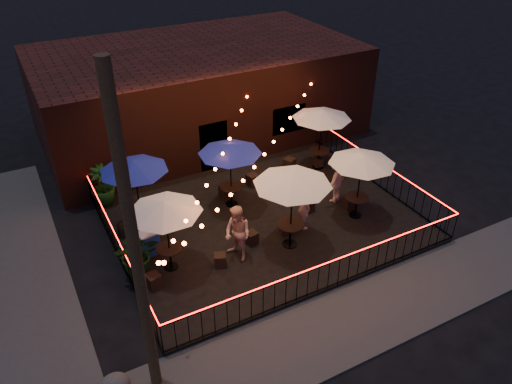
{
  "coord_description": "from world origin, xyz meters",
  "views": [
    {
      "loc": [
        -6.9,
        -10.51,
        10.36
      ],
      "look_at": [
        -0.28,
        1.9,
        1.4
      ],
      "focal_mm": 35.0,
      "sensor_mm": 36.0,
      "label": 1
    }
  ],
  "objects_px": {
    "cafe_table_0": "(164,208)",
    "cafe_table_4": "(362,159)",
    "cafe_table_5": "(322,115)",
    "cafe_table_2": "(293,180)",
    "utility_pole": "(135,254)",
    "cooler": "(149,243)",
    "cafe_table_1": "(134,167)",
    "cafe_table_3": "(230,150)"
  },
  "relations": [
    {
      "from": "cafe_table_4",
      "to": "cafe_table_5",
      "type": "xyz_separation_m",
      "value": [
        0.78,
        3.49,
        0.08
      ]
    },
    {
      "from": "cafe_table_2",
      "to": "cafe_table_5",
      "type": "relative_size",
      "value": 1.05
    },
    {
      "from": "cafe_table_0",
      "to": "cafe_table_2",
      "type": "xyz_separation_m",
      "value": [
        3.8,
        -0.77,
        0.25
      ]
    },
    {
      "from": "cafe_table_2",
      "to": "cafe_table_4",
      "type": "height_order",
      "value": "cafe_table_2"
    },
    {
      "from": "cafe_table_5",
      "to": "cafe_table_2",
      "type": "bearing_deg",
      "value": -134.01
    },
    {
      "from": "cafe_table_1",
      "to": "cafe_table_3",
      "type": "distance_m",
      "value": 3.29
    },
    {
      "from": "cafe_table_2",
      "to": "cooler",
      "type": "xyz_separation_m",
      "value": [
        -4.16,
        1.71,
        -2.04
      ]
    },
    {
      "from": "cafe_table_0",
      "to": "cafe_table_3",
      "type": "bearing_deg",
      "value": 35.7
    },
    {
      "from": "cafe_table_4",
      "to": "cafe_table_3",
      "type": "bearing_deg",
      "value": 142.74
    },
    {
      "from": "cafe_table_5",
      "to": "cafe_table_3",
      "type": "bearing_deg",
      "value": -169.71
    },
    {
      "from": "cooler",
      "to": "cafe_table_1",
      "type": "bearing_deg",
      "value": 72.18
    },
    {
      "from": "utility_pole",
      "to": "cafe_table_5",
      "type": "height_order",
      "value": "utility_pole"
    },
    {
      "from": "cafe_table_4",
      "to": "cooler",
      "type": "relative_size",
      "value": 3.36
    },
    {
      "from": "cafe_table_2",
      "to": "cooler",
      "type": "relative_size",
      "value": 3.24
    },
    {
      "from": "cafe_table_3",
      "to": "cafe_table_5",
      "type": "xyz_separation_m",
      "value": [
        4.33,
        0.79,
        0.09
      ]
    },
    {
      "from": "utility_pole",
      "to": "cafe_table_3",
      "type": "height_order",
      "value": "utility_pole"
    },
    {
      "from": "cafe_table_5",
      "to": "cooler",
      "type": "bearing_deg",
      "value": -164.94
    },
    {
      "from": "cafe_table_1",
      "to": "cafe_table_5",
      "type": "distance_m",
      "value": 7.61
    },
    {
      "from": "cafe_table_4",
      "to": "cafe_table_1",
      "type": "bearing_deg",
      "value": 155.7
    },
    {
      "from": "cafe_table_5",
      "to": "cooler",
      "type": "xyz_separation_m",
      "value": [
        -7.85,
        -2.11,
        -1.92
      ]
    },
    {
      "from": "cafe_table_2",
      "to": "cooler",
      "type": "height_order",
      "value": "cafe_table_2"
    },
    {
      "from": "cafe_table_3",
      "to": "cafe_table_2",
      "type": "bearing_deg",
      "value": -77.97
    },
    {
      "from": "cafe_table_1",
      "to": "cafe_table_4",
      "type": "distance_m",
      "value": 7.48
    },
    {
      "from": "cafe_table_1",
      "to": "cafe_table_2",
      "type": "distance_m",
      "value": 5.19
    },
    {
      "from": "cafe_table_0",
      "to": "cafe_table_3",
      "type": "xyz_separation_m",
      "value": [
        3.15,
        2.27,
        0.04
      ]
    },
    {
      "from": "cafe_table_1",
      "to": "cafe_table_4",
      "type": "relative_size",
      "value": 0.97
    },
    {
      "from": "cafe_table_2",
      "to": "cafe_table_4",
      "type": "relative_size",
      "value": 0.96
    },
    {
      "from": "cafe_table_1",
      "to": "utility_pole",
      "type": "bearing_deg",
      "value": -104.26
    },
    {
      "from": "cafe_table_0",
      "to": "cafe_table_2",
      "type": "height_order",
      "value": "cafe_table_2"
    },
    {
      "from": "cafe_table_3",
      "to": "cafe_table_5",
      "type": "distance_m",
      "value": 4.41
    },
    {
      "from": "cafe_table_1",
      "to": "cafe_table_0",
      "type": "bearing_deg",
      "value": -87.55
    },
    {
      "from": "utility_pole",
      "to": "cafe_table_2",
      "type": "distance_m",
      "value": 6.38
    },
    {
      "from": "cafe_table_3",
      "to": "cooler",
      "type": "height_order",
      "value": "cafe_table_3"
    },
    {
      "from": "utility_pole",
      "to": "cafe_table_3",
      "type": "xyz_separation_m",
      "value": [
        4.87,
        5.92,
        -1.6
      ]
    },
    {
      "from": "cafe_table_2",
      "to": "cooler",
      "type": "distance_m",
      "value": 4.94
    },
    {
      "from": "cafe_table_1",
      "to": "cafe_table_4",
      "type": "bearing_deg",
      "value": -24.3
    },
    {
      "from": "cafe_table_0",
      "to": "cafe_table_4",
      "type": "bearing_deg",
      "value": -3.75
    },
    {
      "from": "cafe_table_4",
      "to": "cooler",
      "type": "bearing_deg",
      "value": 168.95
    },
    {
      "from": "utility_pole",
      "to": "cafe_table_1",
      "type": "distance_m",
      "value": 6.69
    },
    {
      "from": "cafe_table_2",
      "to": "cafe_table_5",
      "type": "height_order",
      "value": "cafe_table_2"
    },
    {
      "from": "utility_pole",
      "to": "cafe_table_4",
      "type": "bearing_deg",
      "value": 20.91
    },
    {
      "from": "utility_pole",
      "to": "cafe_table_3",
      "type": "bearing_deg",
      "value": 50.59
    }
  ]
}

